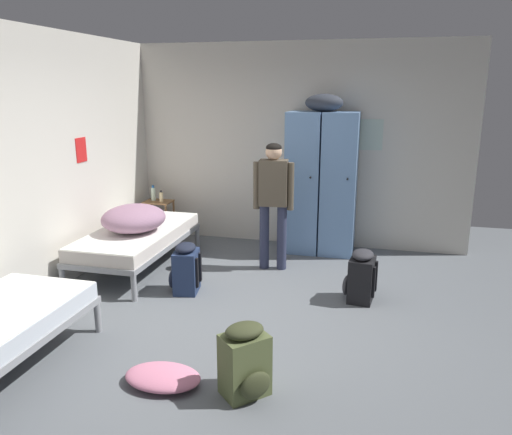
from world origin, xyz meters
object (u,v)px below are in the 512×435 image
object	(u,v)px
backpack_navy	(185,269)
person_traveler	(273,195)
clothes_pile_pink	(163,377)
shelf_unit	(159,216)
water_bottle	(153,194)
bed_left_rear	(137,238)
bedding_heap	(134,218)
lotion_bottle	(161,197)
backpack_black	(361,277)
backpack_olive	(245,362)
locker_bank	(321,180)

from	to	relation	value
backpack_navy	person_traveler	bearing A→B (deg)	50.88
backpack_navy	clothes_pile_pink	bearing A→B (deg)	-73.74
shelf_unit	water_bottle	bearing A→B (deg)	165.96
bed_left_rear	shelf_unit	bearing A→B (deg)	102.26
bed_left_rear	bedding_heap	distance (m)	0.28
clothes_pile_pink	bedding_heap	bearing A→B (deg)	121.56
bedding_heap	lotion_bottle	distance (m)	1.20
shelf_unit	bedding_heap	distance (m)	1.29
water_bottle	backpack_black	bearing A→B (deg)	-26.41
bed_left_rear	backpack_olive	world-z (taller)	backpack_olive
shelf_unit	clothes_pile_pink	world-z (taller)	shelf_unit
locker_bank	person_traveler	xyz separation A→B (m)	(-0.47, -0.81, -0.05)
bedding_heap	clothes_pile_pink	distance (m)	2.59
person_traveler	water_bottle	world-z (taller)	person_traveler
bedding_heap	backpack_navy	bearing A→B (deg)	-29.89
clothes_pile_pink	locker_bank	bearing A→B (deg)	77.76
person_traveler	bed_left_rear	bearing A→B (deg)	-166.76
backpack_black	backpack_navy	bearing A→B (deg)	-172.87
backpack_black	backpack_olive	size ratio (longest dim) A/B	1.00
bed_left_rear	backpack_black	bearing A→B (deg)	-6.93
backpack_navy	locker_bank	bearing A→B (deg)	54.82
shelf_unit	clothes_pile_pink	distance (m)	3.74
lotion_bottle	backpack_navy	bearing A→B (deg)	-58.39
backpack_black	locker_bank	bearing A→B (deg)	112.00
person_traveler	backpack_black	xyz separation A→B (m)	(1.08, -0.70, -0.66)
backpack_black	clothes_pile_pink	xyz separation A→B (m)	(-1.35, -1.90, -0.20)
locker_bank	backpack_navy	xyz separation A→B (m)	(-1.23, -1.74, -0.71)
bed_left_rear	bedding_heap	world-z (taller)	bedding_heap
person_traveler	backpack_navy	distance (m)	1.37
shelf_unit	bed_left_rear	world-z (taller)	shelf_unit
lotion_bottle	person_traveler	bearing A→B (deg)	-22.32
locker_bank	bedding_heap	xyz separation A→B (m)	(-2.06, -1.26, -0.32)
locker_bank	backpack_olive	world-z (taller)	locker_bank
backpack_olive	bedding_heap	bearing A→B (deg)	132.64
locker_bank	shelf_unit	world-z (taller)	locker_bank
backpack_black	backpack_olive	bearing A→B (deg)	-110.99
backpack_black	backpack_olive	world-z (taller)	same
water_bottle	bed_left_rear	bearing A→B (deg)	-74.25
lotion_bottle	backpack_navy	size ratio (longest dim) A/B	0.30
bed_left_rear	clothes_pile_pink	xyz separation A→B (m)	(1.33, -2.23, -0.32)
bedding_heap	backpack_navy	size ratio (longest dim) A/B	1.45
bed_left_rear	water_bottle	bearing A→B (deg)	105.75
backpack_navy	clothes_pile_pink	distance (m)	1.75
backpack_olive	person_traveler	bearing A→B (deg)	97.97
backpack_olive	backpack_navy	xyz separation A→B (m)	(-1.12, 1.64, 0.00)
lotion_bottle	clothes_pile_pink	xyz separation A→B (m)	(1.51, -3.34, -0.59)
shelf_unit	lotion_bottle	xyz separation A→B (m)	(0.07, -0.04, 0.30)
water_bottle	backpack_olive	bearing A→B (deg)	-55.73
clothes_pile_pink	backpack_navy	bearing A→B (deg)	106.26
bedding_heap	backpack_olive	size ratio (longest dim) A/B	1.45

